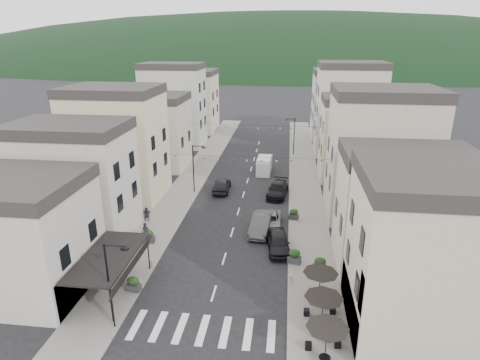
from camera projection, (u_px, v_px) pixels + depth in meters
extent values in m
plane|color=black|center=(196.00, 352.00, 24.43)|extent=(700.00, 700.00, 0.00)
cube|color=slate|center=(194.00, 176.00, 55.14)|extent=(4.00, 76.00, 0.12)
cube|color=slate|center=(304.00, 180.00, 53.45)|extent=(4.00, 76.00, 0.12)
ellipsoid|color=black|center=(284.00, 61.00, 304.60)|extent=(640.00, 360.00, 70.00)
cube|color=#A9A49B|center=(3.00, 240.00, 29.48)|extent=(12.00, 8.00, 8.00)
cube|color=#BAAF94|center=(436.00, 262.00, 24.84)|extent=(10.00, 8.00, 10.00)
cube|color=black|center=(108.00, 257.00, 28.86)|extent=(3.60, 7.50, 0.15)
cube|color=black|center=(132.00, 264.00, 28.82)|extent=(0.34, 7.50, 0.99)
cylinder|color=black|center=(113.00, 308.00, 25.94)|extent=(0.10, 0.10, 3.20)
cylinder|color=black|center=(148.00, 253.00, 32.48)|extent=(0.10, 0.10, 3.20)
cube|color=#A9A49B|center=(75.00, 186.00, 37.44)|extent=(10.00, 7.00, 10.00)
cube|color=#262323|center=(67.00, 128.00, 35.57)|extent=(10.20, 7.14, 1.00)
cube|color=beige|center=(118.00, 147.00, 46.44)|extent=(10.00, 8.00, 12.00)
cube|color=#262323|center=(111.00, 90.00, 44.23)|extent=(10.20, 8.16, 1.00)
cube|color=#AA9A8A|center=(152.00, 134.00, 58.07)|extent=(10.00, 8.00, 9.50)
cube|color=#262323|center=(149.00, 98.00, 56.29)|extent=(10.20, 8.16, 1.00)
cube|color=#A7A7A2|center=(174.00, 108.00, 68.68)|extent=(10.00, 7.00, 13.00)
cube|color=#262323|center=(172.00, 66.00, 66.30)|extent=(10.20, 7.14, 1.00)
cube|color=#BAAF94|center=(191.00, 103.00, 80.23)|extent=(10.00, 9.00, 11.00)
cube|color=#262323|center=(189.00, 72.00, 78.19)|extent=(10.20, 9.18, 1.00)
cube|color=#BAAF94|center=(402.00, 215.00, 32.48)|extent=(10.00, 7.00, 9.00)
cube|color=#262323|center=(411.00, 156.00, 30.78)|extent=(10.20, 7.14, 1.00)
cube|color=#AA9A8A|center=(379.00, 159.00, 41.22)|extent=(10.00, 8.00, 12.50)
cube|color=#262323|center=(387.00, 92.00, 38.93)|extent=(10.20, 8.16, 1.00)
cube|color=beige|center=(359.00, 142.00, 52.85)|extent=(10.00, 7.00, 10.00)
cube|color=#262323|center=(364.00, 100.00, 50.99)|extent=(10.20, 7.14, 1.00)
cube|color=#A7A7A2|center=(348.00, 112.00, 63.47)|extent=(10.00, 8.00, 13.50)
cube|color=#262323|center=(353.00, 65.00, 61.01)|extent=(10.20, 8.16, 1.00)
cube|color=#A9A49B|center=(339.00, 106.00, 75.01)|extent=(10.00, 9.00, 11.50)
cube|color=#262323|center=(342.00, 72.00, 72.89)|extent=(10.20, 9.18, 1.00)
cylinder|color=black|center=(326.00, 347.00, 23.13)|extent=(0.06, 0.06, 2.30)
cone|color=black|center=(327.00, 331.00, 22.76)|extent=(2.50, 2.50, 0.55)
cylinder|color=black|center=(325.00, 358.00, 23.40)|extent=(0.70, 0.70, 0.04)
cylinder|color=black|center=(322.00, 315.00, 25.75)|extent=(0.06, 0.06, 2.30)
cone|color=black|center=(323.00, 301.00, 25.37)|extent=(2.50, 2.50, 0.55)
cylinder|color=black|center=(321.00, 325.00, 26.01)|extent=(0.70, 0.70, 0.04)
cylinder|color=black|center=(319.00, 289.00, 28.36)|extent=(0.06, 0.06, 2.30)
cone|color=black|center=(320.00, 276.00, 27.99)|extent=(2.50, 2.50, 0.55)
cylinder|color=black|center=(319.00, 299.00, 28.63)|extent=(0.70, 0.70, 0.04)
cylinder|color=black|center=(109.00, 285.00, 25.96)|extent=(0.14, 0.14, 6.00)
cylinder|color=black|center=(115.00, 246.00, 24.90)|extent=(1.40, 0.10, 0.10)
cylinder|color=black|center=(125.00, 248.00, 24.88)|extent=(0.56, 0.56, 0.08)
cylinder|color=black|center=(193.00, 169.00, 48.38)|extent=(0.14, 0.14, 6.00)
cylinder|color=black|center=(198.00, 146.00, 47.31)|extent=(1.40, 0.10, 0.10)
cylinder|color=black|center=(204.00, 148.00, 47.29)|extent=(0.56, 0.56, 0.08)
cylinder|color=black|center=(294.00, 137.00, 63.82)|extent=(0.14, 0.14, 6.00)
cylinder|color=black|center=(290.00, 119.00, 62.91)|extent=(1.40, 0.10, 0.10)
cylinder|color=black|center=(286.00, 120.00, 63.03)|extent=(0.56, 0.56, 0.08)
cylinder|color=gray|center=(140.00, 283.00, 30.53)|extent=(0.26, 0.26, 0.60)
cylinder|color=gray|center=(153.00, 262.00, 33.33)|extent=(0.26, 0.26, 0.60)
cylinder|color=gray|center=(290.00, 279.00, 31.12)|extent=(0.26, 0.26, 0.60)
cylinder|color=black|center=(239.00, 156.00, 42.94)|extent=(19.00, 0.02, 0.02)
cone|color=beige|center=(161.00, 155.00, 43.98)|extent=(0.28, 0.28, 0.24)
cone|color=navy|center=(175.00, 157.00, 43.83)|extent=(0.28, 0.28, 0.24)
cone|color=beige|center=(189.00, 158.00, 43.68)|extent=(0.28, 0.28, 0.24)
cone|color=navy|center=(203.00, 159.00, 43.52)|extent=(0.28, 0.28, 0.24)
cone|color=beige|center=(218.00, 160.00, 43.36)|extent=(0.28, 0.28, 0.24)
cone|color=navy|center=(232.00, 161.00, 43.19)|extent=(0.28, 0.28, 0.24)
cone|color=beige|center=(247.00, 161.00, 43.01)|extent=(0.28, 0.28, 0.24)
cone|color=navy|center=(261.00, 161.00, 42.83)|extent=(0.28, 0.28, 0.24)
cone|color=beige|center=(276.00, 162.00, 42.63)|extent=(0.28, 0.28, 0.24)
cone|color=navy|center=(291.00, 161.00, 42.43)|extent=(0.28, 0.28, 0.24)
cone|color=beige|center=(306.00, 161.00, 42.23)|extent=(0.28, 0.28, 0.24)
cone|color=navy|center=(322.00, 161.00, 42.02)|extent=(0.28, 0.28, 0.24)
cylinder|color=black|center=(253.00, 125.00, 57.88)|extent=(19.00, 0.02, 0.02)
cone|color=beige|center=(194.00, 125.00, 58.92)|extent=(0.28, 0.28, 0.24)
cone|color=navy|center=(204.00, 126.00, 58.77)|extent=(0.28, 0.28, 0.24)
cone|color=beige|center=(215.00, 127.00, 58.62)|extent=(0.28, 0.28, 0.24)
cone|color=navy|center=(226.00, 127.00, 58.47)|extent=(0.28, 0.28, 0.24)
cone|color=beige|center=(237.00, 128.00, 58.30)|extent=(0.28, 0.28, 0.24)
cone|color=navy|center=(247.00, 128.00, 58.13)|extent=(0.28, 0.28, 0.24)
cone|color=beige|center=(258.00, 129.00, 57.96)|extent=(0.28, 0.28, 0.24)
cone|color=navy|center=(269.00, 129.00, 57.77)|extent=(0.28, 0.28, 0.24)
cone|color=beige|center=(280.00, 129.00, 57.58)|extent=(0.28, 0.28, 0.24)
cone|color=navy|center=(291.00, 129.00, 57.38)|extent=(0.28, 0.28, 0.24)
cone|color=beige|center=(302.00, 128.00, 57.17)|extent=(0.28, 0.28, 0.24)
cone|color=navy|center=(314.00, 128.00, 56.96)|extent=(0.28, 0.28, 0.24)
imported|color=black|center=(278.00, 242.00, 35.83)|extent=(2.49, 4.97, 1.62)
imported|color=#38393B|center=(261.00, 224.00, 39.20)|extent=(2.28, 5.32, 1.71)
imported|color=gray|center=(270.00, 221.00, 40.21)|extent=(2.29, 4.93, 1.37)
imported|color=black|center=(278.00, 190.00, 48.18)|extent=(2.76, 5.53, 1.54)
imported|color=black|center=(222.00, 185.00, 49.52)|extent=(2.13, 4.94, 1.66)
cube|color=silver|center=(264.00, 165.00, 56.36)|extent=(2.01, 4.81, 1.99)
cube|color=silver|center=(264.00, 160.00, 55.45)|extent=(1.92, 3.23, 0.50)
cylinder|color=black|center=(257.00, 174.00, 55.02)|extent=(0.27, 0.70, 0.70)
cylinder|color=black|center=(269.00, 174.00, 54.80)|extent=(0.27, 0.70, 0.70)
cylinder|color=black|center=(260.00, 166.00, 58.35)|extent=(0.27, 0.70, 0.70)
cylinder|color=black|center=(271.00, 166.00, 58.13)|extent=(0.27, 0.70, 0.70)
imported|color=black|center=(146.00, 233.00, 36.92)|extent=(0.71, 0.47, 1.94)
imported|color=#26212D|center=(147.00, 215.00, 41.14)|extent=(0.82, 0.69, 1.52)
cube|color=#2E2E30|center=(134.00, 287.00, 30.10)|extent=(1.15, 0.77, 0.53)
ellipsoid|color=black|center=(133.00, 281.00, 29.90)|extent=(0.93, 0.59, 0.68)
cube|color=#2D2D30|center=(149.00, 239.00, 37.17)|extent=(1.13, 0.66, 0.55)
ellipsoid|color=black|center=(148.00, 233.00, 36.96)|extent=(0.97, 0.62, 0.71)
cube|color=#2F2F31|center=(320.00, 268.00, 32.64)|extent=(1.13, 0.69, 0.54)
ellipsoid|color=black|center=(320.00, 261.00, 32.44)|extent=(0.95, 0.60, 0.69)
cube|color=#313134|center=(294.00, 260.00, 33.79)|extent=(1.21, 0.82, 0.56)
ellipsoid|color=black|center=(295.00, 253.00, 33.58)|extent=(0.98, 0.62, 0.71)
cube|color=#2B2C2E|center=(294.00, 217.00, 41.88)|extent=(1.10, 0.74, 0.50)
ellipsoid|color=black|center=(294.00, 212.00, 41.70)|extent=(0.89, 0.56, 0.64)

